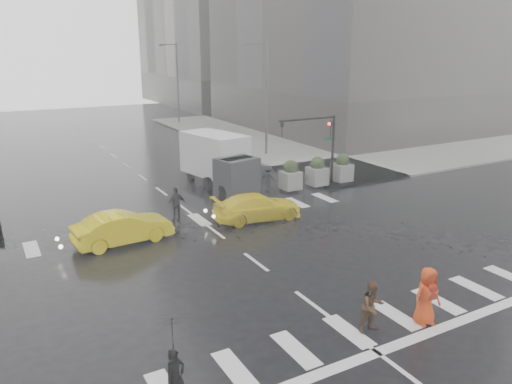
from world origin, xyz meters
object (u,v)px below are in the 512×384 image
pedestrian_orange (427,296)px  box_truck (220,160)px  traffic_signal_pole (320,137)px  pedestrian_brown (372,307)px  taxi_mid (123,228)px

pedestrian_orange → box_truck: 17.87m
traffic_signal_pole → pedestrian_orange: (-6.55, -14.81, -2.25)m
pedestrian_brown → pedestrian_orange: size_ratio=0.87×
traffic_signal_pole → box_truck: 6.37m
traffic_signal_pole → box_truck: size_ratio=0.72×
pedestrian_orange → box_truck: (1.13, 17.82, 0.80)m
traffic_signal_pole → pedestrian_brown: bearing=-120.3°
pedestrian_orange → box_truck: bearing=94.3°
box_truck → taxi_mid: bearing=-153.4°
taxi_mid → traffic_signal_pole: bearing=-81.5°
pedestrian_brown → taxi_mid: (-4.86, 11.06, -0.12)m
pedestrian_orange → traffic_signal_pole: bearing=74.0°
box_truck → pedestrian_orange: bearing=-105.7°
pedestrian_brown → box_truck: (2.95, 17.33, 0.93)m
pedestrian_brown → pedestrian_orange: 1.89m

